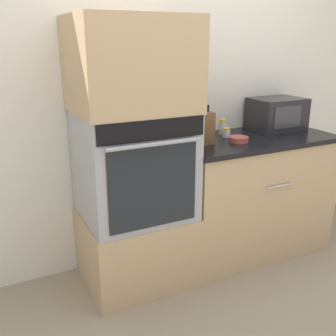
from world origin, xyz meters
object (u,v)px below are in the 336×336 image
(microwave, at_px, (277,114))
(wall_oven, at_px, (134,165))
(bowl, at_px, (239,139))
(condiment_jar_far, at_px, (174,132))
(condiment_jar_mid, at_px, (226,133))
(condiment_jar_back, at_px, (202,134))
(condiment_jar_near, at_px, (223,127))
(knife_block, at_px, (205,127))

(microwave, bearing_deg, wall_oven, -173.90)
(bowl, distance_m, condiment_jar_far, 0.47)
(condiment_jar_mid, xyz_separation_m, condiment_jar_back, (-0.20, 0.01, 0.01))
(condiment_jar_far, relative_size, condiment_jar_back, 1.05)
(microwave, height_order, condiment_jar_near, microwave)
(bowl, relative_size, condiment_jar_near, 1.22)
(knife_block, xyz_separation_m, condiment_jar_far, (-0.10, 0.25, -0.07))
(bowl, bearing_deg, knife_block, 163.58)
(condiment_jar_mid, height_order, condiment_jar_back, condiment_jar_back)
(bowl, bearing_deg, condiment_jar_far, 136.88)
(wall_oven, xyz_separation_m, knife_block, (0.52, -0.00, 0.19))
(condiment_jar_near, distance_m, condiment_jar_mid, 0.09)
(condiment_jar_back, bearing_deg, knife_block, -113.25)
(condiment_jar_back, bearing_deg, microwave, 3.31)
(microwave, distance_m, condiment_jar_far, 0.86)
(condiment_jar_back, bearing_deg, condiment_jar_mid, -1.63)
(wall_oven, relative_size, condiment_jar_mid, 10.36)
(knife_block, height_order, bowl, knife_block)
(microwave, height_order, condiment_jar_mid, microwave)
(wall_oven, relative_size, microwave, 1.67)
(wall_oven, bearing_deg, bowl, -5.41)
(condiment_jar_mid, relative_size, condiment_jar_far, 0.76)
(knife_block, height_order, condiment_jar_mid, knife_block)
(knife_block, relative_size, bowl, 1.93)
(knife_block, bearing_deg, condiment_jar_mid, 20.36)
(knife_block, distance_m, condiment_jar_near, 0.33)
(condiment_jar_near, height_order, condiment_jar_back, condiment_jar_near)
(microwave, bearing_deg, condiment_jar_mid, -174.73)
(condiment_jar_mid, bearing_deg, condiment_jar_far, 155.22)
(knife_block, xyz_separation_m, condiment_jar_near, (0.27, 0.18, -0.06))
(condiment_jar_near, distance_m, condiment_jar_far, 0.38)
(microwave, relative_size, condiment_jar_mid, 6.22)
(microwave, xyz_separation_m, bowl, (-0.51, -0.21, -0.10))
(condiment_jar_far, height_order, condiment_jar_back, condiment_jar_far)
(wall_oven, xyz_separation_m, condiment_jar_back, (0.56, 0.09, 0.12))
(condiment_jar_mid, bearing_deg, wall_oven, -173.35)
(condiment_jar_mid, bearing_deg, condiment_jar_back, 178.37)
(bowl, distance_m, condiment_jar_back, 0.26)
(condiment_jar_far, distance_m, condiment_jar_back, 0.21)
(wall_oven, relative_size, condiment_jar_far, 7.89)
(bowl, relative_size, condiment_jar_far, 1.57)
(knife_block, relative_size, condiment_jar_back, 3.18)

